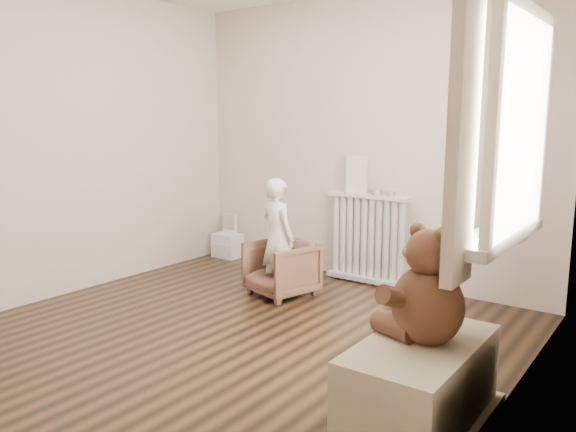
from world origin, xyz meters
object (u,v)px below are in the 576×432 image
Objects in this scene: child at (278,237)px; plush_cat at (499,211)px; armchair at (281,269)px; toy_vanity at (227,232)px; teddy_bear at (428,294)px; radiator at (368,241)px; toy_bench at (420,387)px.

child is 3.90× the size of plush_cat.
toy_vanity is at bearing 165.87° from armchair.
teddy_bear is 2.21× the size of plush_cat.
radiator is at bearing 1.01° from toy_vanity.
toy_vanity is (-1.70, -0.03, -0.11)m from radiator.
teddy_bear reaches higher than toy_vanity.
plush_cat is at bearing -22.32° from toy_vanity.
toy_vanity is 3.54m from plush_cat.
radiator is 2.12m from plush_cat.
teddy_bear is (1.80, -1.22, 0.44)m from armchair.
armchair is at bearing 145.06° from toy_bench.
radiator is 2.44m from toy_bench.
plush_cat is (0.13, 0.63, 0.33)m from teddy_bear.
armchair is at bearing -29.47° from toy_vanity.
teddy_bear is at bearing 162.26° from child.
teddy_bear is at bearing -32.29° from toy_vanity.
plush_cat reaches higher than toy_vanity.
radiator is 0.90× the size of toy_bench.
toy_bench is at bearing -80.26° from plush_cat.
child reaches higher than toy_bench.
toy_bench is 1.04m from plush_cat.
child reaches higher than armchair.
armchair is at bearing -175.37° from plush_cat.
toy_vanity is 0.47× the size of child.
radiator is 0.88m from armchair.
toy_bench is (3.07, -1.97, -0.08)m from toy_vanity.
child is at bearing -74.66° from armchair.
toy_bench is at bearing -32.74° from toy_vanity.
radiator is 1.46× the size of teddy_bear.
child reaches higher than teddy_bear.
teddy_bear is (1.80, -1.17, 0.15)m from child.
radiator is 2.43m from teddy_bear.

